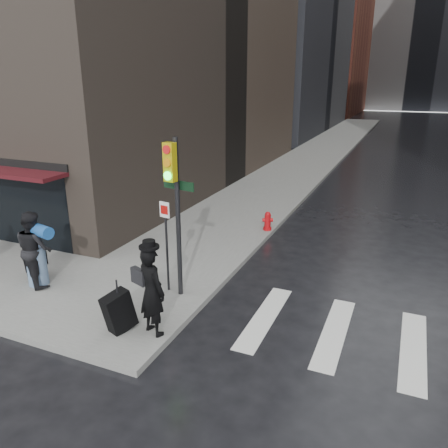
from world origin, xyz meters
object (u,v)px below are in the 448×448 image
at_px(man_jeans, 35,248).
at_px(traffic_light, 174,197).
at_px(man_overcoat, 145,294).
at_px(fire_hydrant, 268,222).

relative_size(man_jeans, traffic_light, 0.51).
bearing_deg(traffic_light, man_overcoat, -72.71).
height_order(man_jeans, traffic_light, traffic_light).
bearing_deg(traffic_light, man_jeans, -156.21).
relative_size(man_overcoat, man_jeans, 1.07).
bearing_deg(man_overcoat, fire_hydrant, -72.59).
distance_m(man_jeans, fire_hydrant, 7.70).
bearing_deg(man_jeans, fire_hydrant, -99.82).
xyz_separation_m(traffic_light, fire_hydrant, (0.57, 5.53, -2.21)).
xyz_separation_m(man_overcoat, traffic_light, (-0.22, 1.73, 1.61)).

